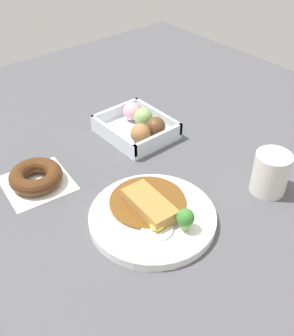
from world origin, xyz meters
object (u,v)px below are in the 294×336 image
donut_box (139,126)px  chocolate_ring_donut (36,177)px  coffee_mug (271,173)px  curry_plate (153,214)px

donut_box → chocolate_ring_donut: 0.29m
chocolate_ring_donut → coffee_mug: (-0.33, -0.36, 0.03)m
curry_plate → coffee_mug: coffee_mug is taller
curry_plate → coffee_mug: (-0.09, -0.24, 0.03)m
donut_box → curry_plate: bearing=145.8°
donut_box → chocolate_ring_donut: (-0.01, 0.29, -0.01)m
curry_plate → chocolate_ring_donut: size_ratio=1.61×
curry_plate → chocolate_ring_donut: curry_plate is taller
chocolate_ring_donut → donut_box: bearing=-88.3°
chocolate_ring_donut → coffee_mug: coffee_mug is taller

